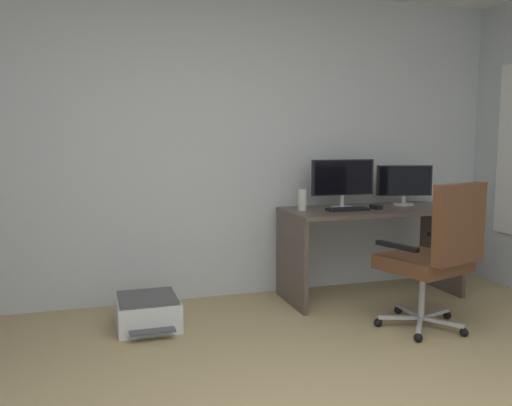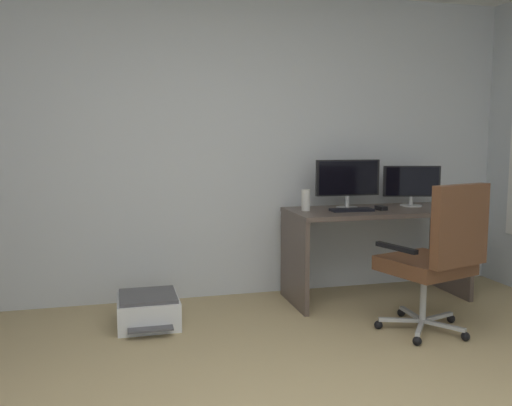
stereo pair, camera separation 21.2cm
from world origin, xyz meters
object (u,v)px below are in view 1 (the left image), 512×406
at_px(monitor_secondary, 404,182).
at_px(printer, 148,312).
at_px(desk, 371,232).
at_px(computer_mouse, 376,207).
at_px(desktop_speaker, 302,200).
at_px(keyboard, 348,209).
at_px(office_chair, 436,252).
at_px(monitor_main, 343,179).

height_order(monitor_secondary, printer, monitor_secondary).
bearing_deg(desk, printer, -174.17).
bearing_deg(computer_mouse, desktop_speaker, 160.81).
xyz_separation_m(monitor_secondary, keyboard, (-0.62, -0.16, -0.19)).
bearing_deg(keyboard, office_chair, -71.82).
relative_size(monitor_secondary, keyboard, 1.39).
bearing_deg(computer_mouse, office_chair, -98.00).
distance_m(computer_mouse, printer, 1.99).
bearing_deg(keyboard, monitor_secondary, 15.64).
bearing_deg(desktop_speaker, desk, -4.83).
bearing_deg(office_chair, computer_mouse, 89.78).
distance_m(desk, monitor_main, 0.50).
relative_size(desk, office_chair, 1.40).
height_order(keyboard, desktop_speaker, desktop_speaker).
bearing_deg(keyboard, desk, 15.27).
height_order(keyboard, printer, keyboard).
xyz_separation_m(monitor_main, office_chair, (0.22, -0.98, -0.43)).
xyz_separation_m(monitor_main, keyboard, (-0.03, -0.16, -0.23)).
distance_m(monitor_main, monitor_secondary, 0.59).
bearing_deg(keyboard, computer_mouse, -0.36).
relative_size(monitor_main, printer, 1.04).
relative_size(desk, computer_mouse, 14.57).
xyz_separation_m(desk, desktop_speaker, (-0.60, 0.05, 0.29)).
distance_m(monitor_secondary, desktop_speaker, 0.98).
relative_size(monitor_main, monitor_secondary, 1.15).
bearing_deg(monitor_secondary, desk, -165.10).
height_order(desk, monitor_main, monitor_main).
bearing_deg(desktop_speaker, office_chair, -57.25).
xyz_separation_m(keyboard, computer_mouse, (0.25, -0.01, 0.01)).
height_order(monitor_secondary, keyboard, monitor_secondary).
distance_m(office_chair, printer, 2.04).
bearing_deg(monitor_secondary, keyboard, -165.35).
height_order(monitor_secondary, computer_mouse, monitor_secondary).
xyz_separation_m(keyboard, desktop_speaker, (-0.35, 0.12, 0.07)).
xyz_separation_m(monitor_main, monitor_secondary, (0.59, 0.00, -0.04)).
xyz_separation_m(desk, monitor_main, (-0.22, 0.10, 0.44)).
distance_m(desk, desktop_speaker, 0.67).
xyz_separation_m(monitor_secondary, office_chair, (-0.37, -0.98, -0.39)).
distance_m(computer_mouse, desktop_speaker, 0.62).
distance_m(desk, office_chair, 0.88).
bearing_deg(printer, computer_mouse, 3.68).
bearing_deg(printer, monitor_secondary, 7.36).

